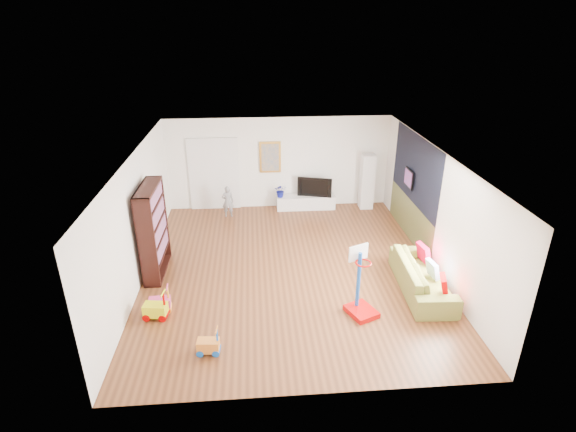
{
  "coord_description": "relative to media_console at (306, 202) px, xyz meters",
  "views": [
    {
      "loc": [
        -0.76,
        -8.87,
        5.33
      ],
      "look_at": [
        0.0,
        0.4,
        1.15
      ],
      "focal_mm": 28.0,
      "sensor_mm": 36.0,
      "label": 1
    }
  ],
  "objects": [
    {
      "name": "olive_wainscot",
      "position": [
        2.45,
        -2.08,
        0.3
      ],
      "size": [
        0.01,
        3.2,
        1.0
      ],
      "primitive_type": "cube",
      "color": "brown",
      "rests_on": "wall_right"
    },
    {
      "name": "media_console",
      "position": [
        0.0,
        0.0,
        0.0
      ],
      "size": [
        1.73,
        0.43,
        0.4
      ],
      "primitive_type": "cube",
      "rotation": [
        0.0,
        0.0,
        -0.0
      ],
      "color": "white",
      "rests_on": "ground"
    },
    {
      "name": "doorway",
      "position": [
        -2.68,
        0.23,
        0.85
      ],
      "size": [
        1.45,
        0.06,
        2.1
      ],
      "primitive_type": "cube",
      "color": "white",
      "rests_on": "ground"
    },
    {
      "name": "basketball_hoop",
      "position": [
        0.47,
        -5.29,
        0.51
      ],
      "size": [
        0.69,
        0.74,
        1.42
      ],
      "primitive_type": "cube",
      "rotation": [
        0.0,
        0.0,
        0.42
      ],
      "color": "#BA0706",
      "rests_on": "ground"
    },
    {
      "name": "bookshelf",
      "position": [
        -3.76,
        -3.33,
        0.82
      ],
      "size": [
        0.38,
        1.4,
        2.05
      ],
      "primitive_type": "cube",
      "rotation": [
        0.0,
        0.0,
        -0.01
      ],
      "color": "black",
      "rests_on": "ground"
    },
    {
      "name": "floor",
      "position": [
        -0.78,
        -3.48,
        -0.2
      ],
      "size": [
        6.5,
        7.5,
        0.0
      ],
      "primitive_type": "cube",
      "color": "brown",
      "rests_on": "ground"
    },
    {
      "name": "sofa",
      "position": [
        1.92,
        -4.55,
        0.12
      ],
      "size": [
        0.98,
        2.27,
        0.65
      ],
      "primitive_type": "imported",
      "rotation": [
        0.0,
        0.0,
        1.52
      ],
      "color": "olive",
      "rests_on": "ground"
    },
    {
      "name": "pillow_left",
      "position": [
        2.1,
        -5.2,
        0.31
      ],
      "size": [
        0.2,
        0.39,
        0.38
      ],
      "primitive_type": "cube",
      "rotation": [
        0.0,
        0.0,
        -0.28
      ],
      "color": "#C40001",
      "rests_on": "sofa"
    },
    {
      "name": "artwork_right",
      "position": [
        2.39,
        -1.88,
        1.35
      ],
      "size": [
        0.04,
        0.56,
        0.46
      ],
      "primitive_type": "cube",
      "color": "#7F3F8C",
      "rests_on": "wall_right"
    },
    {
      "name": "child",
      "position": [
        -2.29,
        -0.41,
        0.26
      ],
      "size": [
        0.34,
        0.23,
        0.92
      ],
      "primitive_type": "imported",
      "rotation": [
        0.0,
        0.0,
        3.15
      ],
      "color": "gray",
      "rests_on": "ground"
    },
    {
      "name": "ceiling",
      "position": [
        -0.78,
        -3.48,
        2.5
      ],
      "size": [
        6.5,
        7.5,
        0.0
      ],
      "primitive_type": "cube",
      "color": "white",
      "rests_on": "ground"
    },
    {
      "name": "ride_on_pink",
      "position": [
        -3.44,
        -4.89,
        0.07
      ],
      "size": [
        0.43,
        0.29,
        0.55
      ],
      "primitive_type": "cube",
      "rotation": [
        0.0,
        0.0,
        0.09
      ],
      "color": "#E03B7F",
      "rests_on": "ground"
    },
    {
      "name": "navy_accent",
      "position": [
        2.45,
        -2.08,
        1.65
      ],
      "size": [
        0.01,
        3.2,
        1.7
      ],
      "primitive_type": "cube",
      "color": "black",
      "rests_on": "wall_right"
    },
    {
      "name": "tv",
      "position": [
        0.27,
        0.01,
        0.49
      ],
      "size": [
        1.01,
        0.4,
        0.58
      ],
      "primitive_type": "imported",
      "rotation": [
        0.0,
        0.0,
        -0.27
      ],
      "color": "black",
      "rests_on": "media_console"
    },
    {
      "name": "tall_cabinet",
      "position": [
        1.81,
        -0.06,
        0.62
      ],
      "size": [
        0.39,
        0.39,
        1.65
      ],
      "primitive_type": "cube",
      "rotation": [
        0.0,
        0.0,
        -0.01
      ],
      "color": "white",
      "rests_on": "ground"
    },
    {
      "name": "wall_right",
      "position": [
        2.47,
        -3.48,
        1.15
      ],
      "size": [
        0.0,
        7.5,
        2.7
      ],
      "primitive_type": "cube",
      "color": "white",
      "rests_on": "ground"
    },
    {
      "name": "pillow_center",
      "position": [
        2.1,
        -4.59,
        0.31
      ],
      "size": [
        0.15,
        0.38,
        0.37
      ],
      "primitive_type": "cube",
      "rotation": [
        0.0,
        0.0,
        0.16
      ],
      "color": "silver",
      "rests_on": "sofa"
    },
    {
      "name": "wall_left",
      "position": [
        -4.03,
        -3.48,
        1.15
      ],
      "size": [
        0.0,
        7.5,
        2.7
      ],
      "primitive_type": "cube",
      "color": "silver",
      "rests_on": "ground"
    },
    {
      "name": "painting_back",
      "position": [
        -1.03,
        0.23,
        1.35
      ],
      "size": [
        0.62,
        0.06,
        0.92
      ],
      "primitive_type": "cube",
      "color": "gold",
      "rests_on": "wall_back"
    },
    {
      "name": "wall_back",
      "position": [
        -0.78,
        0.27,
        1.15
      ],
      "size": [
        6.5,
        0.0,
        2.7
      ],
      "primitive_type": "cube",
      "color": "white",
      "rests_on": "ground"
    },
    {
      "name": "wall_front",
      "position": [
        -0.78,
        -7.23,
        1.15
      ],
      "size": [
        6.5,
        0.0,
        2.7
      ],
      "primitive_type": "cube",
      "color": "silver",
      "rests_on": "ground"
    },
    {
      "name": "vase_plant",
      "position": [
        -0.75,
        -0.03,
        0.4
      ],
      "size": [
        0.38,
        0.34,
        0.4
      ],
      "primitive_type": "imported",
      "rotation": [
        0.0,
        0.0,
        -0.07
      ],
      "color": "navy",
      "rests_on": "media_console"
    },
    {
      "name": "ride_on_orange",
      "position": [
        -2.4,
        -6.17,
        0.05
      ],
      "size": [
        0.39,
        0.26,
        0.5
      ],
      "primitive_type": "cube",
      "rotation": [
        0.0,
        0.0,
        -0.08
      ],
      "color": "orange",
      "rests_on": "ground"
    },
    {
      "name": "ride_on_yellow",
      "position": [
        -3.49,
        -5.09,
        0.09
      ],
      "size": [
        0.47,
        0.33,
        0.58
      ],
      "primitive_type": "cube",
      "rotation": [
        0.0,
        0.0,
        -0.13
      ],
      "color": "yellow",
      "rests_on": "ground"
    },
    {
      "name": "pillow_right",
      "position": [
        2.16,
        -3.91,
        0.31
      ],
      "size": [
        0.18,
        0.43,
        0.41
      ],
      "primitive_type": "cube",
      "rotation": [
        0.0,
        0.0,
        0.17
      ],
      "color": "#AD0029",
      "rests_on": "sofa"
    }
  ]
}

